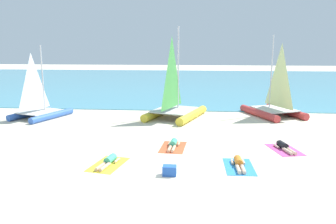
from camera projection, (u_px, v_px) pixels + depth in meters
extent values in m
plane|color=beige|center=(174.00, 116.00, 22.41)|extent=(120.00, 120.00, 0.00)
cube|color=#4C9EB7|center=(186.00, 82.00, 43.56)|extent=(120.00, 40.00, 0.05)
cylinder|color=yellow|center=(159.00, 112.00, 22.31)|extent=(1.92, 4.41, 0.51)
cylinder|color=yellow|center=(192.00, 115.00, 21.38)|extent=(1.92, 4.41, 0.51)
cube|color=silver|center=(174.00, 110.00, 21.60)|extent=(3.15, 3.47, 0.06)
cylinder|color=silver|center=(178.00, 68.00, 21.66)|extent=(0.11, 0.11, 5.34)
pyramid|color=#4CA54C|center=(172.00, 72.00, 20.74)|extent=(0.81, 2.25, 4.49)
cylinder|color=blue|center=(31.00, 113.00, 22.23)|extent=(1.58, 3.52, 0.41)
cylinder|color=blue|center=(52.00, 116.00, 21.46)|extent=(1.58, 3.52, 0.41)
cube|color=silver|center=(39.00, 111.00, 21.65)|extent=(2.54, 2.79, 0.05)
cylinder|color=silver|center=(43.00, 78.00, 21.69)|extent=(0.09, 0.09, 4.27)
pyramid|color=white|center=(33.00, 81.00, 20.96)|extent=(0.68, 1.79, 3.59)
cylinder|color=#CC3838|center=(259.00, 113.00, 22.11)|extent=(2.01, 3.96, 0.47)
cylinder|color=#CC3838|center=(286.00, 111.00, 22.75)|extent=(2.01, 3.96, 0.47)
cube|color=silver|center=(274.00, 109.00, 22.20)|extent=(2.99, 3.25, 0.06)
cylinder|color=silver|center=(271.00, 72.00, 22.27)|extent=(0.10, 0.10, 4.88)
pyramid|color=#EAEA99|center=(280.00, 75.00, 21.40)|extent=(0.88, 2.00, 4.10)
cube|color=yellow|center=(108.00, 164.00, 13.18)|extent=(1.44, 2.08, 0.01)
cylinder|color=#3FB28C|center=(110.00, 159.00, 13.34)|extent=(0.41, 0.67, 0.30)
sphere|color=#D8AD84|center=(115.00, 156.00, 13.73)|extent=(0.22, 0.22, 0.22)
cylinder|color=#D8AD84|center=(101.00, 166.00, 12.77)|extent=(0.29, 0.79, 0.14)
cylinder|color=#D8AD84|center=(105.00, 167.00, 12.72)|extent=(0.29, 0.79, 0.14)
cylinder|color=#D8AD84|center=(107.00, 159.00, 13.57)|extent=(0.18, 0.46, 0.10)
cylinder|color=#D8AD84|center=(117.00, 160.00, 13.45)|extent=(0.18, 0.46, 0.10)
cube|color=#EA5933|center=(173.00, 147.00, 15.43)|extent=(1.23, 1.97, 0.01)
cylinder|color=#3FB28C|center=(174.00, 143.00, 15.59)|extent=(0.34, 0.64, 0.30)
sphere|color=#D8AD84|center=(175.00, 140.00, 15.99)|extent=(0.22, 0.22, 0.22)
cylinder|color=#D8AD84|center=(170.00, 148.00, 14.99)|extent=(0.19, 0.79, 0.14)
cylinder|color=#D8AD84|center=(173.00, 149.00, 14.96)|extent=(0.19, 0.79, 0.14)
cylinder|color=#D8AD84|center=(169.00, 143.00, 15.79)|extent=(0.13, 0.46, 0.10)
cylinder|color=#D8AD84|center=(179.00, 144.00, 15.72)|extent=(0.13, 0.46, 0.10)
cube|color=#338CD8|center=(239.00, 167.00, 12.94)|extent=(1.13, 1.92, 0.01)
cylinder|color=orange|center=(238.00, 161.00, 13.11)|extent=(0.31, 0.62, 0.30)
sphere|color=beige|center=(237.00, 158.00, 13.51)|extent=(0.22, 0.22, 0.22)
cylinder|color=beige|center=(238.00, 169.00, 12.50)|extent=(0.15, 0.78, 0.14)
cylinder|color=beige|center=(243.00, 169.00, 12.48)|extent=(0.15, 0.78, 0.14)
cylinder|color=beige|center=(232.00, 162.00, 13.29)|extent=(0.11, 0.45, 0.10)
cylinder|color=beige|center=(243.00, 162.00, 13.26)|extent=(0.11, 0.45, 0.10)
cube|color=#D84C99|center=(284.00, 150.00, 15.07)|extent=(1.49, 2.10, 0.01)
cylinder|color=black|center=(283.00, 145.00, 15.23)|extent=(0.43, 0.67, 0.30)
sphere|color=beige|center=(278.00, 143.00, 15.63)|extent=(0.22, 0.22, 0.22)
cylinder|color=beige|center=(287.00, 151.00, 14.60)|extent=(0.31, 0.79, 0.14)
cylinder|color=beige|center=(291.00, 151.00, 14.63)|extent=(0.31, 0.79, 0.14)
cylinder|color=beige|center=(276.00, 146.00, 15.37)|extent=(0.20, 0.46, 0.10)
cylinder|color=beige|center=(285.00, 146.00, 15.43)|extent=(0.20, 0.46, 0.10)
cube|color=blue|center=(170.00, 170.00, 12.07)|extent=(0.50, 0.36, 0.36)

